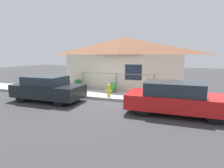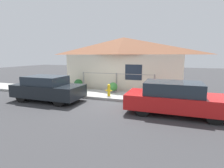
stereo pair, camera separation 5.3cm
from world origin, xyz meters
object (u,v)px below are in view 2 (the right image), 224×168
fire_hydrant (109,90)px  potted_plant_near_hydrant (113,87)px  car_left (48,88)px  potted_plant_by_fence (78,84)px  car_right (176,98)px

fire_hydrant → potted_plant_near_hydrant: size_ratio=1.09×
fire_hydrant → potted_plant_near_hydrant: (-0.09, 1.01, -0.02)m
car_left → potted_plant_by_fence: 2.87m
fire_hydrant → car_right: bearing=-23.8°
car_right → fire_hydrant: bearing=155.9°
car_left → car_right: (6.58, -0.00, -0.01)m
potted_plant_near_hydrant → potted_plant_by_fence: (-2.65, 0.26, 0.03)m
car_left → car_right: car_right is taller
fire_hydrant → potted_plant_by_fence: fire_hydrant is taller
potted_plant_by_fence → potted_plant_near_hydrant: bearing=-5.6°
car_right → fire_hydrant: car_right is taller
car_left → potted_plant_by_fence: (0.23, 2.86, -0.17)m
car_left → fire_hydrant: car_left is taller
car_right → potted_plant_by_fence: (-6.35, 2.86, -0.16)m
car_right → fire_hydrant: 3.94m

